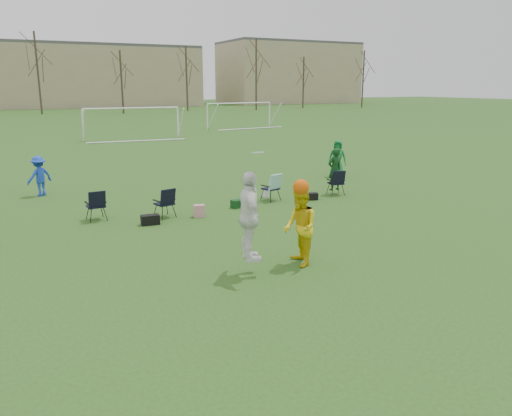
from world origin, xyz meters
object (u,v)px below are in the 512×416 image
fielder_blue (39,176)px  center_contest (276,221)px  goal_mid (132,114)px  goal_right (240,108)px  fielder_green_far (337,158)px

fielder_blue → center_contest: (4.32, -10.99, 0.39)m
center_contest → goal_mid: size_ratio=0.38×
fielder_blue → goal_mid: size_ratio=0.21×
goal_right → fielder_green_far: bearing=-113.2°
center_contest → goal_mid: bearing=83.2°
center_contest → goal_mid: center_contest is taller
fielder_blue → goal_right: (19.92, 25.02, 1.15)m
fielder_green_far → goal_mid: goal_mid is taller
fielder_blue → goal_mid: 20.64m
fielder_green_far → center_contest: center_contest is taller
fielder_blue → fielder_green_far: size_ratio=0.91×
goal_mid → goal_right: (12.00, 6.00, 0.00)m
fielder_green_far → goal_mid: (-4.77, 20.65, 1.08)m
goal_mid → fielder_green_far: bearing=-73.0°
fielder_green_far → goal_right: (7.23, 26.65, 1.08)m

